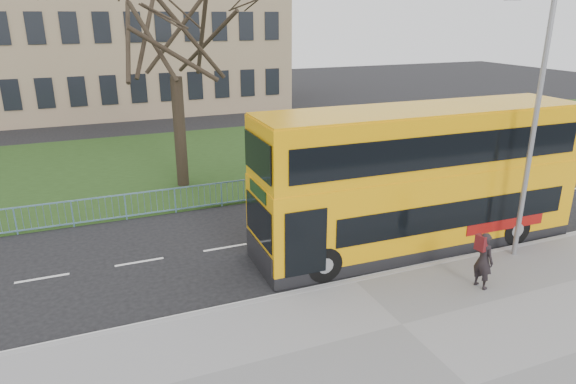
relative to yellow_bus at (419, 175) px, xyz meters
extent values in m
plane|color=black|center=(-3.42, -0.17, -2.64)|extent=(120.00, 120.00, 0.00)
cube|color=gray|center=(-3.42, -1.72, -2.57)|extent=(80.00, 0.20, 0.14)
cube|color=#203814|center=(-3.42, 14.13, -2.60)|extent=(80.00, 15.40, 0.08)
cube|color=#90755B|center=(-8.42, 34.83, 4.36)|extent=(30.00, 15.00, 14.00)
cube|color=#EDA20A|center=(0.00, 0.01, -1.14)|extent=(11.80, 3.02, 2.18)
cube|color=#EDA20A|center=(0.00, 0.01, 0.14)|extent=(11.80, 3.02, 0.38)
cube|color=#EDA20A|center=(0.00, 0.01, 1.30)|extent=(11.74, 2.97, 1.96)
cube|color=black|center=(0.64, -1.41, -1.06)|extent=(9.06, 0.22, 0.95)
cube|color=black|center=(-0.03, -1.37, 1.21)|extent=(10.80, 0.25, 1.06)
cylinder|color=black|center=(-4.22, -1.17, -2.06)|extent=(1.17, 0.34, 1.16)
cylinder|color=black|center=(3.39, -1.31, -2.06)|extent=(1.17, 0.34, 1.16)
imported|color=black|center=(-0.08, -3.50, -1.64)|extent=(0.53, 0.71, 1.77)
cylinder|color=gray|center=(2.58, -2.17, 1.63)|extent=(0.17, 0.17, 8.29)
camera|label=1|loc=(-10.66, -14.01, 5.30)|focal=32.00mm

